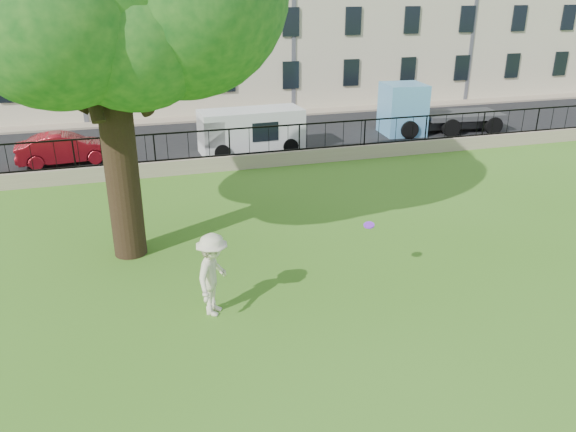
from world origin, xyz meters
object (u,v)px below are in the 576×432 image
object	(u,v)px
red_sedan	(66,148)
white_van	(251,131)
frisbee	(369,225)
blue_truck	(440,108)
man	(213,275)

from	to	relation	value
red_sedan	white_van	size ratio (longest dim) A/B	0.86
frisbee	white_van	world-z (taller)	white_van
white_van	blue_truck	xyz separation A→B (m)	(10.25, 1.00, 0.30)
man	blue_truck	xyz separation A→B (m)	(14.22, 14.26, 0.29)
frisbee	blue_truck	bearing A→B (deg)	53.57
man	blue_truck	bearing A→B (deg)	-15.14
man	red_sedan	xyz separation A→B (m)	(-4.04, 13.73, -0.33)
man	red_sedan	size ratio (longest dim) A/B	0.50
white_van	red_sedan	bearing A→B (deg)	173.99
red_sedan	white_van	xyz separation A→B (m)	(8.01, -0.47, 0.32)
red_sedan	blue_truck	bearing A→B (deg)	-92.97
man	blue_truck	distance (m)	20.14
blue_truck	red_sedan	bearing A→B (deg)	-172.84
frisbee	blue_truck	world-z (taller)	blue_truck
white_van	man	bearing A→B (deg)	-109.29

